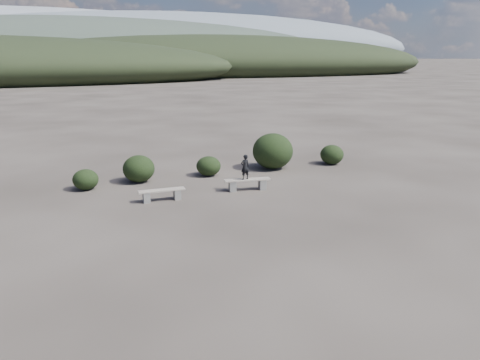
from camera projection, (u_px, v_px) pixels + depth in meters
name	position (u px, v px, depth m)	size (l,w,h in m)	color
ground	(285.00, 254.00, 12.02)	(1200.00, 1200.00, 0.00)	#2E2824
bench_left	(162.00, 194.00, 16.39)	(1.63, 0.34, 0.41)	slate
bench_right	(247.00, 183.00, 17.67)	(1.78, 0.59, 0.44)	slate
seated_person	(245.00, 167.00, 17.48)	(0.35, 0.23, 0.95)	black
shrub_a	(86.00, 180.00, 17.73)	(0.96, 0.96, 0.79)	black
shrub_b	(139.00, 169.00, 18.78)	(1.27, 1.27, 1.09)	black
shrub_c	(209.00, 166.00, 19.80)	(1.04, 1.04, 0.83)	black
shrub_d	(273.00, 151.00, 20.97)	(1.82, 1.82, 1.59)	black
shrub_e	(332.00, 155.00, 21.90)	(1.09, 1.09, 0.91)	black
mountain_ridges	(58.00, 46.00, 314.23)	(500.00, 400.00, 56.00)	black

